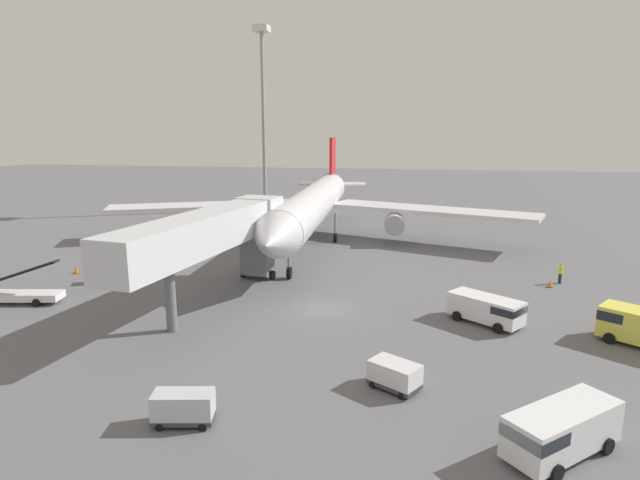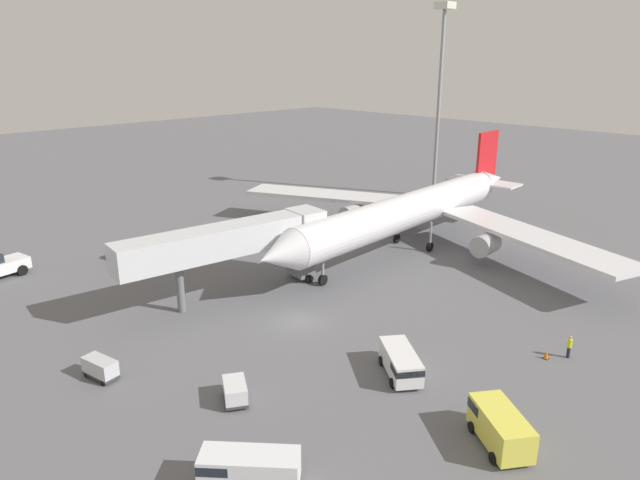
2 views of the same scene
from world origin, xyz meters
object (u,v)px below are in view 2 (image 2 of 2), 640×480
at_px(baggage_cart_near_center, 235,391).
at_px(belt_loader_truck, 133,257).
at_px(baggage_cart_outer_right, 204,252).
at_px(service_van_far_right, 401,362).
at_px(service_van_rear_right, 247,468).
at_px(ground_crew_worker_foreground, 569,346).
at_px(baggage_cart_far_left, 100,368).
at_px(apron_light_mast, 441,68).
at_px(service_van_mid_left, 499,425).
at_px(safety_cone_bravo, 195,242).
at_px(jet_bridge, 238,241).
at_px(airplane_at_gate, 413,210).
at_px(safety_cone_alpha, 546,355).

bearing_deg(baggage_cart_near_center, belt_loader_truck, 164.51).
bearing_deg(baggage_cart_outer_right, service_van_far_right, -7.85).
height_order(service_van_rear_right, baggage_cart_near_center, service_van_rear_right).
height_order(belt_loader_truck, ground_crew_worker_foreground, belt_loader_truck).
distance_m(baggage_cart_near_center, baggage_cart_outer_right, 29.16).
relative_size(belt_loader_truck, baggage_cart_far_left, 2.61).
xyz_separation_m(ground_crew_worker_foreground, apron_light_mast, (-37.46, 36.97, 18.97)).
height_order(service_van_mid_left, apron_light_mast, apron_light_mast).
height_order(belt_loader_truck, safety_cone_bravo, belt_loader_truck).
xyz_separation_m(jet_bridge, baggage_cart_outer_right, (-11.33, 3.52, -4.71)).
bearing_deg(baggage_cart_near_center, baggage_cart_far_left, -151.27).
bearing_deg(service_van_rear_right, belt_loader_truck, 160.98).
bearing_deg(belt_loader_truck, jet_bridge, 11.05).
bearing_deg(baggage_cart_outer_right, baggage_cart_far_left, -50.52).
bearing_deg(safety_cone_bravo, ground_crew_worker_foreground, 6.45).
distance_m(belt_loader_truck, baggage_cart_far_left, 24.00).
bearing_deg(service_van_rear_right, baggage_cart_far_left, -177.53).
height_order(belt_loader_truck, apron_light_mast, apron_light_mast).
relative_size(airplane_at_gate, safety_cone_alpha, 80.60).
relative_size(service_van_rear_right, baggage_cart_outer_right, 1.73).
bearing_deg(baggage_cart_near_center, safety_cone_alpha, 58.95).
bearing_deg(jet_bridge, airplane_at_gate, 82.52).
height_order(jet_bridge, baggage_cart_far_left, jet_bridge).
distance_m(service_van_far_right, ground_crew_worker_foreground, 13.32).
relative_size(belt_loader_truck, baggage_cart_outer_right, 2.45).
bearing_deg(service_van_rear_right, safety_cone_bravo, 150.39).
distance_m(belt_loader_truck, apron_light_mast, 54.02).
xyz_separation_m(service_van_mid_left, safety_cone_bravo, (-44.37, 8.18, -0.90)).
distance_m(baggage_cart_outer_right, apron_light_mast, 47.80).
distance_m(service_van_far_right, safety_cone_alpha, 11.63).
relative_size(jet_bridge, baggage_cart_far_left, 7.38).
relative_size(safety_cone_alpha, safety_cone_bravo, 0.89).
distance_m(safety_cone_bravo, apron_light_mast, 46.54).
relative_size(baggage_cart_far_left, apron_light_mast, 0.10).
bearing_deg(baggage_cart_near_center, service_van_far_right, 60.79).
xyz_separation_m(service_van_far_right, baggage_cart_far_left, (-14.87, -15.31, -0.24)).
relative_size(service_van_far_right, service_van_rear_right, 0.98).
bearing_deg(service_van_mid_left, baggage_cart_far_left, -150.48).
bearing_deg(safety_cone_bravo, apron_light_mast, 82.34).
relative_size(service_van_rear_right, safety_cone_alpha, 8.23).
height_order(jet_bridge, baggage_cart_near_center, jet_bridge).
xyz_separation_m(belt_loader_truck, safety_cone_alpha, (41.30, 11.97, -0.46)).
height_order(baggage_cart_outer_right, safety_cone_alpha, baggage_cart_outer_right).
relative_size(airplane_at_gate, ground_crew_worker_foreground, 28.43).
bearing_deg(ground_crew_worker_foreground, baggage_cart_near_center, -121.64).
xyz_separation_m(baggage_cart_near_center, baggage_cart_outer_right, (-25.23, 14.61, -0.06)).
bearing_deg(baggage_cart_outer_right, apron_light_mast, 88.75).
relative_size(baggage_cart_outer_right, ground_crew_worker_foreground, 1.68).
distance_m(service_van_mid_left, baggage_cart_far_left, 27.07).
bearing_deg(safety_cone_bravo, baggage_cart_far_left, -45.94).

